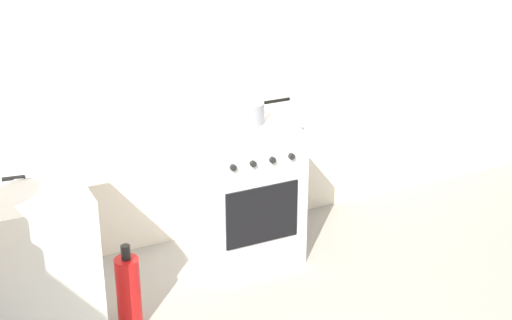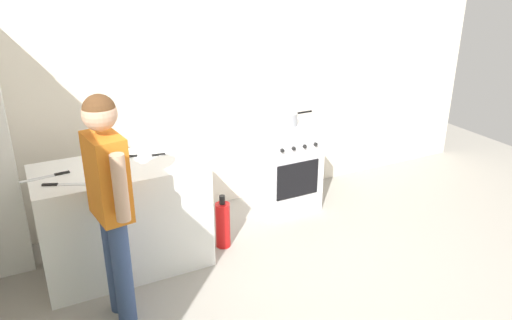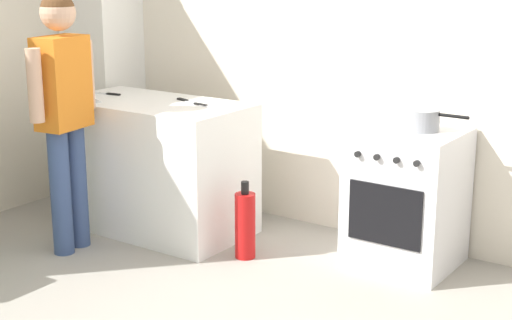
{
  "view_description": "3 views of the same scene",
  "coord_description": "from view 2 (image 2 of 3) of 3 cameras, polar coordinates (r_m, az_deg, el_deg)",
  "views": [
    {
      "loc": [
        -1.44,
        -2.36,
        2.5
      ],
      "look_at": [
        0.12,
        0.88,
        0.95
      ],
      "focal_mm": 55.0,
      "sensor_mm": 36.0,
      "label": 1
    },
    {
      "loc": [
        -2.0,
        -2.48,
        2.42
      ],
      "look_at": [
        -0.26,
        0.96,
        0.84
      ],
      "focal_mm": 35.0,
      "sensor_mm": 36.0,
      "label": 2
    },
    {
      "loc": [
        2.19,
        -2.69,
        1.86
      ],
      "look_at": [
        -0.21,
        0.77,
        0.76
      ],
      "focal_mm": 55.0,
      "sensor_mm": 36.0,
      "label": 3
    }
  ],
  "objects": [
    {
      "name": "knife_chef",
      "position": [
        3.83,
        -21.27,
        -2.62
      ],
      "size": [
        0.3,
        0.15,
        0.01
      ],
      "color": "silver",
      "rests_on": "counter_unit"
    },
    {
      "name": "fire_extinguisher",
      "position": [
        4.45,
        -3.81,
        -7.36
      ],
      "size": [
        0.13,
        0.13,
        0.5
      ],
      "color": "red",
      "rests_on": "ground"
    },
    {
      "name": "knife_bread",
      "position": [
        4.0,
        -22.75,
        -1.75
      ],
      "size": [
        0.35,
        0.06,
        0.01
      ],
      "color": "silver",
      "rests_on": "counter_unit"
    },
    {
      "name": "knife_carving",
      "position": [
        4.18,
        -12.85,
        0.5
      ],
      "size": [
        0.32,
        0.13,
        0.01
      ],
      "color": "silver",
      "rests_on": "counter_unit"
    },
    {
      "name": "ground_plane",
      "position": [
        4.0,
        9.96,
        -15.31
      ],
      "size": [
        8.0,
        8.0,
        0.0
      ],
      "primitive_type": "plane",
      "color": "gray"
    },
    {
      "name": "knife_utility",
      "position": [
        4.17,
        -10.3,
        0.68
      ],
      "size": [
        0.25,
        0.07,
        0.01
      ],
      "color": "silver",
      "rests_on": "counter_unit"
    },
    {
      "name": "counter_unit",
      "position": [
        4.22,
        -14.91,
        -6.3
      ],
      "size": [
        1.3,
        0.7,
        0.9
      ],
      "primitive_type": "cube",
      "color": "white",
      "rests_on": "ground"
    },
    {
      "name": "back_wall",
      "position": [
        4.98,
        -2.47,
        9.35
      ],
      "size": [
        6.0,
        0.1,
        2.6
      ],
      "primitive_type": "cube",
      "color": "silver",
      "rests_on": "ground"
    },
    {
      "name": "oven_left",
      "position": [
        5.09,
        3.02,
        -0.73
      ],
      "size": [
        0.61,
        0.62,
        0.85
      ],
      "color": "silver",
      "rests_on": "ground"
    },
    {
      "name": "pot",
      "position": [
        4.97,
        3.62,
        4.7
      ],
      "size": [
        0.38,
        0.2,
        0.13
      ],
      "color": "gray",
      "rests_on": "oven_left"
    },
    {
      "name": "person",
      "position": [
        3.4,
        -16.43,
        -3.58
      ],
      "size": [
        0.24,
        0.57,
        1.64
      ],
      "color": "#384C7A",
      "rests_on": "ground"
    }
  ]
}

